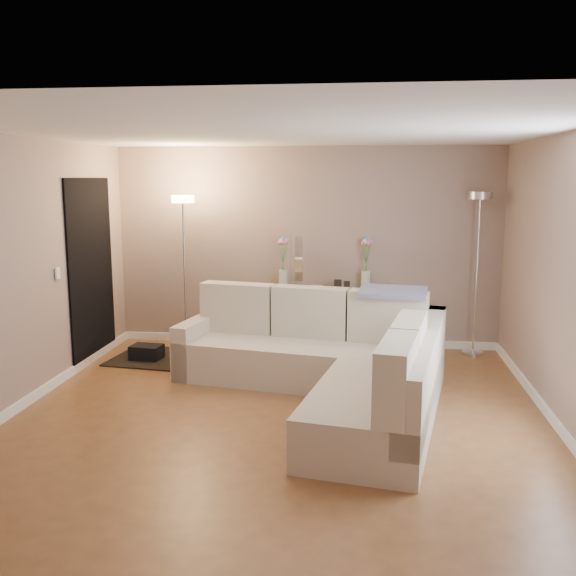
# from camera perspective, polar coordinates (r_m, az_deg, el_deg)

# --- Properties ---
(floor) EXTENTS (5.00, 5.50, 0.01)m
(floor) POSITION_cam_1_polar(r_m,az_deg,el_deg) (6.03, -0.94, -11.73)
(floor) COLOR brown
(floor) RESTS_ON ground
(ceiling) EXTENTS (5.00, 5.50, 0.01)m
(ceiling) POSITION_cam_1_polar(r_m,az_deg,el_deg) (5.62, -1.01, 13.87)
(ceiling) COLOR white
(ceiling) RESTS_ON ground
(wall_back) EXTENTS (5.00, 0.02, 2.60)m
(wall_back) POSITION_cam_1_polar(r_m,az_deg,el_deg) (8.40, 1.61, 3.62)
(wall_back) COLOR gray
(wall_back) RESTS_ON ground
(wall_front) EXTENTS (5.00, 0.02, 2.60)m
(wall_front) POSITION_cam_1_polar(r_m,az_deg,el_deg) (3.04, -8.19, -7.74)
(wall_front) COLOR gray
(wall_front) RESTS_ON ground
(wall_left) EXTENTS (0.02, 5.50, 2.60)m
(wall_left) POSITION_cam_1_polar(r_m,az_deg,el_deg) (6.51, -23.42, 0.99)
(wall_left) COLOR gray
(wall_left) RESTS_ON ground
(wall_right) EXTENTS (0.02, 5.50, 2.60)m
(wall_right) POSITION_cam_1_polar(r_m,az_deg,el_deg) (5.89, 24.00, 0.09)
(wall_right) COLOR gray
(wall_right) RESTS_ON ground
(baseboard_back) EXTENTS (5.00, 0.03, 0.10)m
(baseboard_back) POSITION_cam_1_polar(r_m,az_deg,el_deg) (8.60, 1.56, -4.70)
(baseboard_back) COLOR white
(baseboard_back) RESTS_ON ground
(baseboard_left) EXTENTS (0.03, 5.50, 0.10)m
(baseboard_left) POSITION_cam_1_polar(r_m,az_deg,el_deg) (6.79, -22.51, -9.49)
(baseboard_left) COLOR white
(baseboard_left) RESTS_ON ground
(baseboard_right) EXTENTS (0.03, 5.50, 0.10)m
(baseboard_right) POSITION_cam_1_polar(r_m,az_deg,el_deg) (6.20, 22.96, -11.37)
(baseboard_right) COLOR white
(baseboard_right) RESTS_ON ground
(doorway) EXTENTS (0.02, 1.20, 2.20)m
(doorway) POSITION_cam_1_polar(r_m,az_deg,el_deg) (8.02, -17.06, 1.46)
(doorway) COLOR black
(doorway) RESTS_ON ground
(switch_plate) EXTENTS (0.02, 0.08, 0.12)m
(switch_plate) POSITION_cam_1_polar(r_m,az_deg,el_deg) (7.25, -19.81, 1.25)
(switch_plate) COLOR white
(switch_plate) RESTS_ON ground
(sectional_sofa) EXTENTS (2.97, 3.18, 1.00)m
(sectional_sofa) POSITION_cam_1_polar(r_m,az_deg,el_deg) (6.53, 4.02, -6.53)
(sectional_sofa) COLOR #C4B49E
(sectional_sofa) RESTS_ON floor
(throw_blanket) EXTENTS (0.77, 0.50, 0.10)m
(throw_blanket) POSITION_cam_1_polar(r_m,az_deg,el_deg) (6.99, 9.32, -0.34)
(throw_blanket) COLOR slate
(throw_blanket) RESTS_ON sectional_sofa
(console_table) EXTENTS (1.28, 0.40, 0.78)m
(console_table) POSITION_cam_1_polar(r_m,az_deg,el_deg) (8.38, 2.68, -2.37)
(console_table) COLOR black
(console_table) RESTS_ON floor
(leaning_mirror) EXTENTS (0.89, 0.08, 0.70)m
(leaning_mirror) POSITION_cam_1_polar(r_m,az_deg,el_deg) (8.42, 3.28, 2.57)
(leaning_mirror) COLOR black
(leaning_mirror) RESTS_ON console_table
(table_decor) EXTENTS (0.54, 0.12, 0.13)m
(table_decor) POSITION_cam_1_polar(r_m,az_deg,el_deg) (8.27, 3.21, 0.16)
(table_decor) COLOR orange
(table_decor) RESTS_ON console_table
(flower_vase_left) EXTENTS (0.15, 0.12, 0.66)m
(flower_vase_left) POSITION_cam_1_polar(r_m,az_deg,el_deg) (8.30, -0.43, 1.94)
(flower_vase_left) COLOR silver
(flower_vase_left) RESTS_ON console_table
(flower_vase_right) EXTENTS (0.15, 0.12, 0.66)m
(flower_vase_right) POSITION_cam_1_polar(r_m,az_deg,el_deg) (8.28, 6.95, 1.85)
(flower_vase_right) COLOR silver
(flower_vase_right) RESTS_ON console_table
(floor_lamp_lit) EXTENTS (0.31, 0.31, 1.98)m
(floor_lamp_lit) POSITION_cam_1_polar(r_m,az_deg,el_deg) (8.11, -9.23, 3.99)
(floor_lamp_lit) COLOR silver
(floor_lamp_lit) RESTS_ON floor
(floor_lamp_unlit) EXTENTS (0.31, 0.31, 2.03)m
(floor_lamp_unlit) POSITION_cam_1_polar(r_m,az_deg,el_deg) (8.20, 16.55, 4.03)
(floor_lamp_unlit) COLOR silver
(floor_lamp_unlit) RESTS_ON floor
(charcoal_rug) EXTENTS (1.40, 1.12, 0.02)m
(charcoal_rug) POSITION_cam_1_polar(r_m,az_deg,el_deg) (8.07, -10.71, -6.15)
(charcoal_rug) COLOR black
(charcoal_rug) RESTS_ON floor
(black_bag) EXTENTS (0.39, 0.30, 0.24)m
(black_bag) POSITION_cam_1_polar(r_m,az_deg,el_deg) (8.07, -12.45, -5.80)
(black_bag) COLOR black
(black_bag) RESTS_ON charcoal_rug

